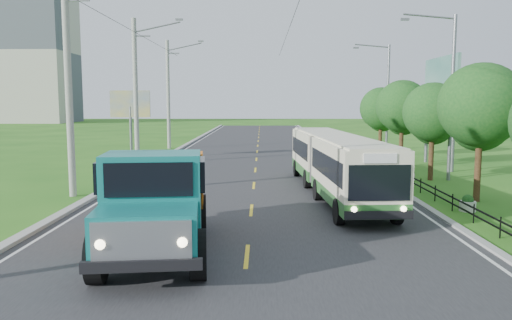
{
  "coord_description": "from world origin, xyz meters",
  "views": [
    {
      "loc": [
        0.42,
        -13.56,
        4.3
      ],
      "look_at": [
        0.17,
        7.21,
        1.9
      ],
      "focal_mm": 35.0,
      "sensor_mm": 36.0,
      "label": 1
    }
  ],
  "objects_px": {
    "tree_third": "(481,110)",
    "billboard_left": "(130,108)",
    "pole_mid": "(136,91)",
    "tree_fifth": "(403,109)",
    "streetlight_mid": "(449,91)",
    "tree_back": "(381,111)",
    "bus": "(335,160)",
    "planter_mid": "(409,175)",
    "planter_far": "(376,159)",
    "streetlight_far": "(386,95)",
    "billboard_right": "(441,87)",
    "dump_truck": "(157,194)",
    "tree_fourth": "(433,116)",
    "pole_near": "(69,85)",
    "pole_far": "(169,94)",
    "planter_near": "(468,204)"
  },
  "relations": [
    {
      "from": "billboard_right",
      "to": "dump_truck",
      "type": "bearing_deg",
      "value": -127.3
    },
    {
      "from": "pole_mid",
      "to": "billboard_right",
      "type": "relative_size",
      "value": 1.37
    },
    {
      "from": "tree_back",
      "to": "streetlight_far",
      "type": "bearing_deg",
      "value": 67.08
    },
    {
      "from": "streetlight_mid",
      "to": "tree_fifth",
      "type": "bearing_deg",
      "value": 97.29
    },
    {
      "from": "billboard_left",
      "to": "billboard_right",
      "type": "relative_size",
      "value": 0.71
    },
    {
      "from": "tree_fourth",
      "to": "dump_truck",
      "type": "relative_size",
      "value": 0.74
    },
    {
      "from": "billboard_left",
      "to": "billboard_right",
      "type": "distance_m",
      "value": 22.21
    },
    {
      "from": "tree_fourth",
      "to": "billboard_left",
      "type": "xyz_separation_m",
      "value": [
        -19.36,
        9.86,
        0.28
      ]
    },
    {
      "from": "pole_mid",
      "to": "tree_third",
      "type": "height_order",
      "value": "pole_mid"
    },
    {
      "from": "pole_near",
      "to": "planter_near",
      "type": "bearing_deg",
      "value": -10.09
    },
    {
      "from": "pole_near",
      "to": "streetlight_far",
      "type": "relative_size",
      "value": 1.1
    },
    {
      "from": "tree_third",
      "to": "planter_far",
      "type": "relative_size",
      "value": 8.96
    },
    {
      "from": "streetlight_far",
      "to": "planter_mid",
      "type": "height_order",
      "value": "streetlight_far"
    },
    {
      "from": "tree_third",
      "to": "planter_mid",
      "type": "height_order",
      "value": "tree_third"
    },
    {
      "from": "planter_mid",
      "to": "pole_mid",
      "type": "bearing_deg",
      "value": 157.46
    },
    {
      "from": "planter_near",
      "to": "planter_far",
      "type": "relative_size",
      "value": 1.0
    },
    {
      "from": "tree_third",
      "to": "tree_back",
      "type": "relative_size",
      "value": 1.09
    },
    {
      "from": "pole_mid",
      "to": "bus",
      "type": "bearing_deg",
      "value": -43.5
    },
    {
      "from": "tree_third",
      "to": "billboard_left",
      "type": "distance_m",
      "value": 25.02
    },
    {
      "from": "tree_back",
      "to": "planter_far",
      "type": "distance_m",
      "value": 5.48
    },
    {
      "from": "dump_truck",
      "to": "tree_third",
      "type": "bearing_deg",
      "value": 25.19
    },
    {
      "from": "pole_near",
      "to": "pole_mid",
      "type": "xyz_separation_m",
      "value": [
        0.0,
        12.0,
        0.0
      ]
    },
    {
      "from": "planter_far",
      "to": "dump_truck",
      "type": "bearing_deg",
      "value": -117.45
    },
    {
      "from": "streetlight_far",
      "to": "dump_truck",
      "type": "bearing_deg",
      "value": -115.66
    },
    {
      "from": "billboard_left",
      "to": "bus",
      "type": "relative_size",
      "value": 0.36
    },
    {
      "from": "billboard_right",
      "to": "planter_far",
      "type": "bearing_deg",
      "value": 151.61
    },
    {
      "from": "pole_mid",
      "to": "tree_fifth",
      "type": "relative_size",
      "value": 1.72
    },
    {
      "from": "planter_near",
      "to": "planter_mid",
      "type": "bearing_deg",
      "value": 90.0
    },
    {
      "from": "streetlight_mid",
      "to": "tree_back",
      "type": "bearing_deg",
      "value": 93.7
    },
    {
      "from": "tree_back",
      "to": "billboard_left",
      "type": "xyz_separation_m",
      "value": [
        -19.36,
        -2.14,
        0.21
      ]
    },
    {
      "from": "billboard_right",
      "to": "streetlight_far",
      "type": "bearing_deg",
      "value": 101.71
    },
    {
      "from": "pole_mid",
      "to": "tree_back",
      "type": "distance_m",
      "value": 18.89
    },
    {
      "from": "tree_fourth",
      "to": "billboard_left",
      "type": "bearing_deg",
      "value": 153.01
    },
    {
      "from": "streetlight_far",
      "to": "billboard_right",
      "type": "xyz_separation_m",
      "value": [
        1.66,
        -8.0,
        0.44
      ]
    },
    {
      "from": "pole_far",
      "to": "planter_far",
      "type": "relative_size",
      "value": 14.93
    },
    {
      "from": "tree_back",
      "to": "bus",
      "type": "bearing_deg",
      "value": -109.95
    },
    {
      "from": "pole_near",
      "to": "planter_far",
      "type": "height_order",
      "value": "pole_near"
    },
    {
      "from": "streetlight_far",
      "to": "dump_truck",
      "type": "distance_m",
      "value": 30.73
    },
    {
      "from": "tree_third",
      "to": "tree_back",
      "type": "xyz_separation_m",
      "value": [
        -0.0,
        18.0,
        -0.33
      ]
    },
    {
      "from": "tree_back",
      "to": "bus",
      "type": "distance_m",
      "value": 17.79
    },
    {
      "from": "pole_mid",
      "to": "streetlight_mid",
      "type": "xyz_separation_m",
      "value": [
        18.9,
        -7.0,
        -0.19
      ]
    },
    {
      "from": "dump_truck",
      "to": "streetlight_mid",
      "type": "bearing_deg",
      "value": 39.17
    },
    {
      "from": "tree_fifth",
      "to": "dump_truck",
      "type": "relative_size",
      "value": 0.79
    },
    {
      "from": "planter_mid",
      "to": "planter_far",
      "type": "distance_m",
      "value": 8.0
    },
    {
      "from": "tree_third",
      "to": "billboard_right",
      "type": "bearing_deg",
      "value": 78.36
    },
    {
      "from": "planter_near",
      "to": "planter_mid",
      "type": "height_order",
      "value": "same"
    },
    {
      "from": "billboard_left",
      "to": "streetlight_far",
      "type": "bearing_deg",
      "value": 11.23
    },
    {
      "from": "planter_near",
      "to": "tree_fourth",
      "type": "bearing_deg",
      "value": 81.23
    },
    {
      "from": "pole_near",
      "to": "billboard_right",
      "type": "xyz_separation_m",
      "value": [
        20.56,
        11.0,
        0.25
      ]
    },
    {
      "from": "tree_back",
      "to": "pole_near",
      "type": "bearing_deg",
      "value": -136.59
    }
  ]
}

